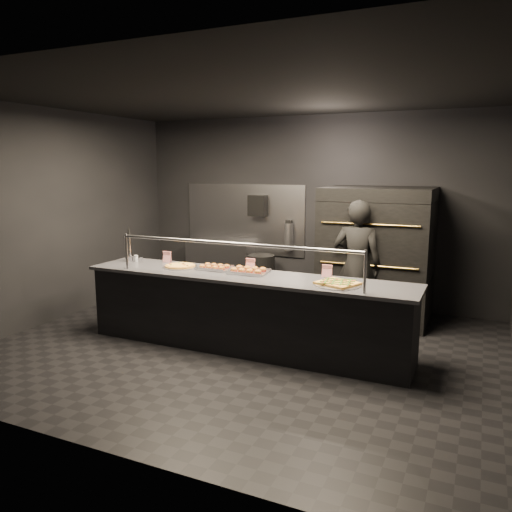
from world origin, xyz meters
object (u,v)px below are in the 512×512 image
Objects in this scene: fire_extinguisher at (289,236)px; slider_tray_b at (248,271)px; service_counter at (245,311)px; slider_tray_a at (215,267)px; worker at (357,266)px; towel_dispenser at (258,206)px; prep_shelf at (220,267)px; trash_bin at (261,278)px; square_pizza at (338,284)px; beer_tap at (130,251)px; round_pizza at (180,266)px; pizza_oven at (377,253)px.

fire_extinguisher reaches higher than slider_tray_b.
service_counter reaches higher than slider_tray_a.
slider_tray_b is at bearing -3.34° from slider_tray_a.
fire_extinguisher is 1.84m from worker.
service_counter is at bearing -69.37° from towel_dispenser.
fire_extinguisher is 1.16× the size of slider_tray_a.
prep_shelf is 2.77× the size of slider_tray_a.
towel_dispenser is 1.21m from trash_bin.
square_pizza is at bearing 90.87° from worker.
slider_tray_a is (1.32, -0.00, -0.12)m from beer_tap.
slider_tray_a is at bearing 173.16° from square_pizza.
trash_bin is (1.08, 1.98, -0.68)m from beer_tap.
slider_tray_a reaches higher than round_pizza.
towel_dispenser is at bearing 166.86° from pizza_oven.
trash_bin is at bearing -142.91° from fire_extinguisher.
beer_tap is at bearing 175.62° from service_counter.
round_pizza is 0.47m from slider_tray_a.
slider_tray_a is at bearing -62.98° from prep_shelf.
slider_tray_b is (0.95, 0.04, 0.01)m from round_pizza.
fire_extinguisher is 1.01× the size of slider_tray_b.
worker is at bearing -26.23° from trash_bin.
fire_extinguisher is at bearing 98.30° from service_counter.
slider_tray_a is at bearing 164.48° from service_counter.
pizza_oven reaches higher than worker.
beer_tap is 0.87m from round_pizza.
towel_dispenser is 3.26m from square_pizza.
prep_shelf is at bearing 139.16° from square_pizza.
pizza_oven is 2.50× the size of trash_bin.
fire_extinguisher reaches higher than slider_tray_a.
slider_tray_b reaches higher than trash_bin.
worker is at bearing 35.38° from slider_tray_a.
slider_tray_b is at bearing 2.57° from round_pizza.
round_pizza is at bearing -171.33° from slider_tray_a.
trash_bin is (0.17, -0.27, -1.17)m from towel_dispenser.
beer_tap is 0.64× the size of trash_bin.
beer_tap is 1.33m from slider_tray_a.
worker is at bearing 94.07° from square_pizza.
slider_tray_b is at bearing 90.14° from service_counter.
round_pizza is at bearing -104.40° from fire_extinguisher.
towel_dispenser is at bearing 122.46° from trash_bin.
pizza_oven is 2.44m from slider_tray_a.
square_pizza is at bearing -3.42° from round_pizza.
round_pizza reaches higher than prep_shelf.
pizza_oven is at bearing -17.89° from fire_extinguisher.
slider_tray_a is 2.07m from trash_bin.
service_counter is 2.15× the size of pizza_oven.
pizza_oven is at bearing -6.41° from trash_bin.
square_pizza is at bearing -50.02° from towel_dispenser.
round_pizza is at bearing -177.43° from slider_tray_b.
slider_tray_a is (-0.49, 0.13, 0.48)m from service_counter.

